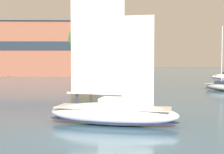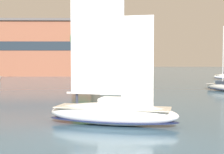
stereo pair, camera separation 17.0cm
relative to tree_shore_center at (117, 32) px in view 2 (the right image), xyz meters
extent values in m
plane|color=#42667F|center=(-2.20, -67.58, -12.71)|extent=(400.00, 400.00, 0.00)
cube|color=brown|center=(-22.27, 5.47, -4.73)|extent=(29.71, 12.12, 15.96)
cube|color=#1E2833|center=(-22.27, -0.65, -3.93)|extent=(26.74, 0.10, 2.55)
cube|color=#514C4C|center=(-22.27, 5.47, 3.61)|extent=(30.91, 13.32, 0.70)
cylinder|color=#4C3828|center=(0.00, 0.00, -7.81)|extent=(0.78, 0.78, 9.80)
ellipsoid|color=#285B2D|center=(0.00, 0.00, 0.06)|extent=(8.82, 8.82, 10.78)
cylinder|color=brown|center=(-10.01, 0.89, -8.57)|extent=(0.66, 0.66, 8.28)
ellipsoid|color=#3D7A3D|center=(-10.01, 0.89, -1.93)|extent=(7.45, 7.45, 9.10)
ellipsoid|color=silver|center=(-2.20, -67.58, -11.90)|extent=(9.89, 4.93, 1.62)
ellipsoid|color=#19234C|center=(-2.20, -67.58, -12.34)|extent=(9.99, 4.97, 0.19)
cube|color=beige|center=(-2.20, -67.58, -11.42)|extent=(8.68, 4.23, 0.06)
cube|color=silver|center=(-1.74, -67.70, -11.06)|extent=(3.05, 2.47, 0.67)
cylinder|color=silver|center=(-1.46, -67.77, -5.44)|extent=(0.19, 0.19, 11.91)
cylinder|color=silver|center=(-3.54, -67.25, -10.44)|extent=(4.20, 1.21, 0.16)
cube|color=white|center=(-3.37, -67.29, -5.55)|extent=(3.83, 1.00, 9.77)
cube|color=white|center=(-0.35, -68.05, -8.12)|extent=(2.04, 0.54, 6.55)
cylinder|color=#232838|center=(-4.89, -66.57, -10.97)|extent=(0.24, 0.24, 0.85)
cylinder|color=#1E4CA5|center=(-4.89, -66.57, -10.22)|extent=(0.41, 0.41, 0.65)
sphere|color=tan|center=(-4.89, -66.57, -9.77)|extent=(0.24, 0.24, 0.24)
cube|color=#333D4C|center=(15.16, -42.79, -11.46)|extent=(2.19, 2.42, 0.50)
cylinder|color=silver|center=(15.06, -42.60, -7.25)|extent=(0.14, 0.14, 8.91)
camera|label=1|loc=(-2.68, -90.10, -7.99)|focal=50.00mm
camera|label=2|loc=(-2.51, -90.10, -7.99)|focal=50.00mm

